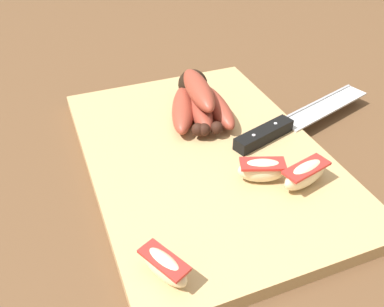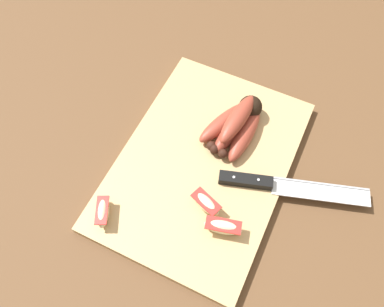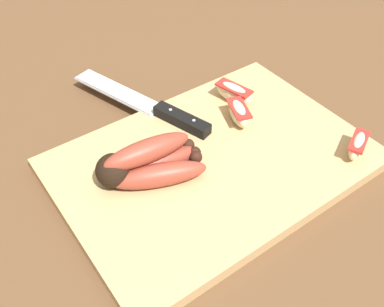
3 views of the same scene
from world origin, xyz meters
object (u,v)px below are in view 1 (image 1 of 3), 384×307
chefs_knife (286,124)px  apple_wedge_far (164,266)px  banana_bunch (198,101)px  apple_wedge_near (262,170)px  apple_wedge_middle (305,174)px

chefs_knife → apple_wedge_far: (-0.18, 0.25, 0.01)m
chefs_knife → apple_wedge_far: 0.31m
apple_wedge_far → chefs_knife: bearing=-53.7°
banana_bunch → chefs_knife: banana_bunch is taller
banana_bunch → apple_wedge_near: 0.18m
apple_wedge_near → apple_wedge_far: bearing=120.4°
apple_wedge_near → apple_wedge_middle: 0.05m
banana_bunch → apple_wedge_near: (-0.18, -0.01, -0.01)m
apple_wedge_far → apple_wedge_middle: bearing=-72.0°
chefs_knife → apple_wedge_middle: (-0.12, 0.05, 0.01)m
apple_wedge_near → apple_wedge_far: 0.18m
banana_bunch → apple_wedge_near: bearing=-175.6°
apple_wedge_near → apple_wedge_middle: (-0.03, -0.04, 0.00)m
chefs_knife → apple_wedge_middle: apple_wedge_middle is taller
chefs_knife → apple_wedge_near: 0.13m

